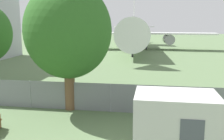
{
  "coord_description": "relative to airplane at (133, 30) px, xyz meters",
  "views": [
    {
      "loc": [
        4.97,
        -3.43,
        5.33
      ],
      "look_at": [
        2.17,
        14.43,
        2.0
      ],
      "focal_mm": 42.0,
      "sensor_mm": 36.0,
      "label": 1
    }
  ],
  "objects": [
    {
      "name": "tree_near_hangar",
      "position": [
        -1.19,
        -35.16,
        1.08
      ],
      "size": [
        5.15,
        5.15,
        7.65
      ],
      "color": "brown",
      "rests_on": "ground"
    },
    {
      "name": "portable_cabin",
      "position": [
        4.74,
        -39.94,
        -2.44
      ],
      "size": [
        3.24,
        2.24,
        2.56
      ],
      "rotation": [
        0.0,
        0.0,
        0.0
      ],
      "color": "silver",
      "rests_on": "ground"
    },
    {
      "name": "perimeter_fence",
      "position": [
        -1.2,
        -35.25,
        -2.86
      ],
      "size": [
        56.07,
        0.07,
        1.73
      ],
      "color": "gray",
      "rests_on": "ground"
    },
    {
      "name": "airplane",
      "position": [
        0.0,
        0.0,
        0.0
      ],
      "size": [
        31.51,
        39.69,
        12.4
      ],
      "rotation": [
        0.0,
        0.0,
        -1.5
      ],
      "color": "white",
      "rests_on": "ground"
    }
  ]
}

